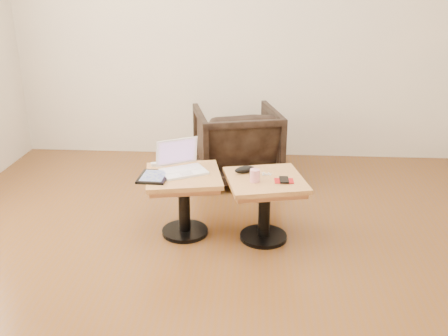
# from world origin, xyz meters

# --- Properties ---
(room_shell) EXTENTS (4.52, 4.52, 2.71)m
(room_shell) POSITION_xyz_m (0.00, 0.00, 1.35)
(room_shell) COLOR brown
(room_shell) RESTS_ON ground
(side_table_left) EXTENTS (0.59, 0.59, 0.46)m
(side_table_left) POSITION_xyz_m (-0.34, 0.49, 0.35)
(side_table_left) COLOR black
(side_table_left) RESTS_ON ground
(side_table_right) EXTENTS (0.61, 0.61, 0.46)m
(side_table_right) POSITION_xyz_m (0.22, 0.45, 0.35)
(side_table_right) COLOR black
(side_table_right) RESTS_ON ground
(laptop) EXTENTS (0.39, 0.37, 0.22)m
(laptop) POSITION_xyz_m (-0.36, 0.54, 0.50)
(laptop) COLOR white
(laptop) RESTS_ON side_table_left
(tablet) EXTENTS (0.20, 0.25, 0.02)m
(tablet) POSITION_xyz_m (-0.53, 0.40, 0.47)
(tablet) COLOR black
(tablet) RESTS_ON side_table_left
(charging_adapter) EXTENTS (0.05, 0.05, 0.02)m
(charging_adapter) POSITION_xyz_m (-0.58, 0.63, 0.47)
(charging_adapter) COLOR white
(charging_adapter) RESTS_ON side_table_left
(glasses_case) EXTENTS (0.16, 0.13, 0.05)m
(glasses_case) POSITION_xyz_m (0.08, 0.54, 0.48)
(glasses_case) COLOR black
(glasses_case) RESTS_ON side_table_right
(striped_cup) EXTENTS (0.08, 0.08, 0.09)m
(striped_cup) POSITION_xyz_m (0.15, 0.38, 0.50)
(striped_cup) COLOR #E43F63
(striped_cup) RESTS_ON side_table_right
(earbuds_tangle) EXTENTS (0.07, 0.05, 0.01)m
(earbuds_tangle) POSITION_xyz_m (0.23, 0.51, 0.47)
(earbuds_tangle) COLOR white
(earbuds_tangle) RESTS_ON side_table_right
(phone_on_sleeve) EXTENTS (0.13, 0.11, 0.02)m
(phone_on_sleeve) POSITION_xyz_m (0.35, 0.40, 0.47)
(phone_on_sleeve) COLOR #A51618
(phone_on_sleeve) RESTS_ON side_table_right
(armchair) EXTENTS (0.86, 0.87, 0.66)m
(armchair) POSITION_xyz_m (-0.02, 1.57, 0.33)
(armchair) COLOR black
(armchair) RESTS_ON ground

